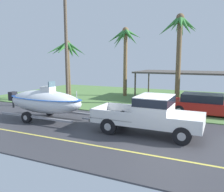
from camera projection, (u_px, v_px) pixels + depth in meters
name	position (u px, v px, depth m)	size (l,w,h in m)	color
ground	(189.00, 107.00, 18.05)	(36.00, 22.00, 0.11)	#38383D
pickup_truck_towing	(154.00, 113.00, 11.33)	(5.49, 2.07, 1.91)	silver
boat_on_trailer	(45.00, 101.00, 14.10)	(6.31, 2.24, 2.36)	gray
parked_sedan_near	(205.00, 105.00, 15.51)	(4.55, 1.92, 1.38)	#B21E19
carport_awning	(183.00, 73.00, 21.07)	(7.93, 4.74, 2.55)	#4C4238
palm_tree_near_left	(180.00, 35.00, 18.34)	(3.31, 3.06, 7.13)	brown
palm_tree_far_left	(68.00, 53.00, 20.09)	(3.54, 3.54, 5.23)	brown
palm_tree_far_right	(125.00, 43.00, 22.78)	(3.22, 3.05, 6.69)	brown
utility_pole	(66.00, 47.00, 17.69)	(0.24, 1.80, 8.79)	brown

